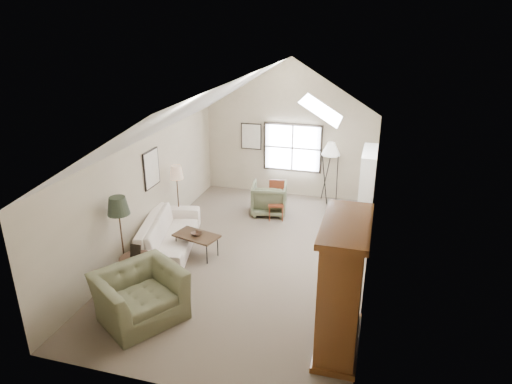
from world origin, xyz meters
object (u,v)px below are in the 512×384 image
(armchair_far, at_px, (269,199))
(side_table, at_px, (138,273))
(sofa, at_px, (169,234))
(armchair_near, at_px, (140,295))
(armoire, at_px, (342,286))
(coffee_table, at_px, (197,245))
(side_chair, at_px, (276,201))

(armchair_far, bearing_deg, side_table, 59.61)
(sofa, distance_m, armchair_near, 2.53)
(armoire, bearing_deg, coffee_table, 147.56)
(armchair_far, relative_size, coffee_table, 0.95)
(sofa, distance_m, side_chair, 3.04)
(armchair_near, distance_m, side_table, 1.01)
(armoire, height_order, coffee_table, armoire)
(armchair_far, bearing_deg, side_chair, 121.42)
(armchair_far, xyz_separation_m, coffee_table, (-0.98, -2.70, -0.17))
(armoire, height_order, armchair_near, armoire)
(armoire, xyz_separation_m, side_chair, (-2.11, 4.53, -0.59))
(armoire, xyz_separation_m, armchair_far, (-2.38, 4.84, -0.68))
(armchair_near, bearing_deg, coffee_table, 31.31)
(armoire, height_order, sofa, armoire)
(side_chair, bearing_deg, sofa, -142.24)
(sofa, relative_size, armchair_far, 2.83)
(armchair_near, xyz_separation_m, side_chair, (1.33, 4.76, 0.06))
(coffee_table, height_order, side_chair, side_chair)
(sofa, height_order, armchair_far, armchair_far)
(armoire, relative_size, armchair_near, 1.57)
(side_table, relative_size, side_chair, 0.64)
(side_chair, bearing_deg, coffee_table, -129.60)
(side_chair, bearing_deg, armchair_far, 119.23)
(armoire, distance_m, side_table, 4.10)
(sofa, distance_m, armchair_far, 3.12)
(side_table, height_order, side_chair, side_chair)
(side_table, bearing_deg, armoire, -8.76)
(coffee_table, bearing_deg, side_chair, 62.27)
(armoire, distance_m, sofa, 4.69)
(sofa, xyz_separation_m, armchair_far, (1.70, 2.62, 0.04))
(sofa, xyz_separation_m, armchair_near, (0.63, -2.45, 0.07))
(armoire, bearing_deg, armchair_far, 116.22)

